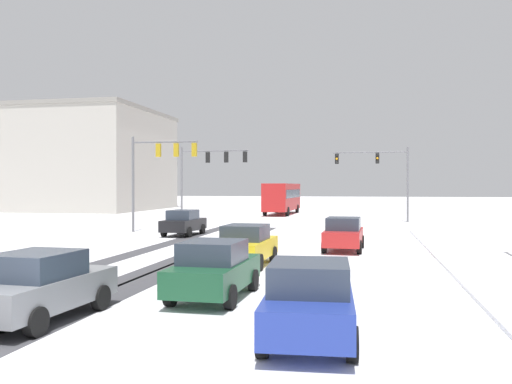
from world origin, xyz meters
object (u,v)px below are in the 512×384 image
(car_red_second, at_px, (344,234))
(car_yellow_cab_third, at_px, (246,245))
(traffic_signal_far_left, at_px, (208,166))
(bus_oncoming, at_px, (282,196))
(traffic_signal_near_left, at_px, (158,162))
(car_dark_green_fourth, at_px, (214,269))
(car_black_lead, at_px, (183,222))
(car_grey_fifth, at_px, (40,286))
(traffic_signal_far_right, at_px, (381,168))
(office_building_far_left_block, at_px, (49,161))
(car_blue_sixth, at_px, (310,301))

(car_red_second, bearing_deg, car_yellow_cab_third, -121.48)
(traffic_signal_far_left, relative_size, bus_oncoming, 0.59)
(traffic_signal_near_left, distance_m, car_red_second, 15.58)
(car_dark_green_fourth, bearing_deg, car_red_second, 75.63)
(car_black_lead, distance_m, car_yellow_cab_third, 13.80)
(traffic_signal_near_left, distance_m, car_black_lead, 4.97)
(car_red_second, bearing_deg, bus_oncoming, 103.74)
(car_black_lead, xyz_separation_m, car_yellow_cab_third, (6.75, -12.04, 0.00))
(traffic_signal_near_left, bearing_deg, car_grey_fifth, -74.87)
(traffic_signal_far_left, height_order, car_grey_fifth, traffic_signal_far_left)
(car_yellow_cab_third, bearing_deg, traffic_signal_far_right, 78.11)
(car_grey_fifth, relative_size, office_building_far_left_block, 0.14)
(car_black_lead, height_order, car_dark_green_fourth, same)
(traffic_signal_far_right, xyz_separation_m, car_dark_green_fourth, (-5.42, -34.22, -3.85))
(car_yellow_cab_third, xyz_separation_m, office_building_far_left_block, (-37.07, 45.20, 5.69))
(bus_oncoming, xyz_separation_m, office_building_far_left_block, (-32.60, 6.55, 4.51))
(car_dark_green_fourth, height_order, car_grey_fifth, same)
(bus_oncoming, bearing_deg, car_dark_green_fourth, -83.72)
(traffic_signal_near_left, height_order, bus_oncoming, traffic_signal_near_left)
(traffic_signal_far_right, height_order, car_dark_green_fourth, traffic_signal_far_right)
(office_building_far_left_block, bearing_deg, car_dark_green_fourth, -53.89)
(traffic_signal_near_left, height_order, car_black_lead, traffic_signal_near_left)
(traffic_signal_far_left, distance_m, car_grey_fifth, 33.92)
(car_red_second, xyz_separation_m, car_grey_fifth, (-6.39, -15.30, 0.00))
(car_grey_fifth, height_order, car_blue_sixth, same)
(office_building_far_left_block, bearing_deg, traffic_signal_far_left, -37.03)
(traffic_signal_near_left, xyz_separation_m, car_blue_sixth, (12.67, -23.79, -3.93))
(car_red_second, xyz_separation_m, office_building_far_left_block, (-40.62, 39.39, 5.69))
(traffic_signal_far_right, height_order, car_yellow_cab_third, traffic_signal_far_right)
(office_building_far_left_block, bearing_deg, car_black_lead, -47.56)
(car_red_second, distance_m, car_dark_green_fourth, 12.45)
(car_black_lead, xyz_separation_m, office_building_far_left_block, (-30.32, 33.16, 5.69))
(car_grey_fifth, bearing_deg, car_black_lead, 100.31)
(bus_oncoming, height_order, office_building_far_left_block, office_building_far_left_block)
(traffic_signal_near_left, bearing_deg, car_black_lead, -37.77)
(traffic_signal_far_right, bearing_deg, bus_oncoming, 134.11)
(car_black_lead, distance_m, car_blue_sixth, 24.20)
(car_yellow_cab_third, bearing_deg, car_grey_fifth, -106.59)
(car_blue_sixth, bearing_deg, car_dark_green_fourth, 129.95)
(bus_oncoming, bearing_deg, car_black_lead, -94.89)
(traffic_signal_near_left, xyz_separation_m, car_black_lead, (2.41, -1.87, -3.93))
(traffic_signal_far_right, xyz_separation_m, car_blue_sixth, (-2.38, -37.85, -3.85))
(car_blue_sixth, bearing_deg, office_building_far_left_block, 126.38)
(car_red_second, bearing_deg, traffic_signal_near_left, 147.51)
(car_black_lead, height_order, office_building_far_left_block, office_building_far_left_block)
(car_yellow_cab_third, xyz_separation_m, car_dark_green_fourth, (0.47, -6.25, 0.00))
(car_blue_sixth, bearing_deg, car_red_second, 89.83)
(car_yellow_cab_third, xyz_separation_m, car_blue_sixth, (3.51, -9.89, 0.00))
(car_black_lead, relative_size, car_yellow_cab_third, 1.00)
(traffic_signal_near_left, distance_m, car_grey_fifth, 24.56)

